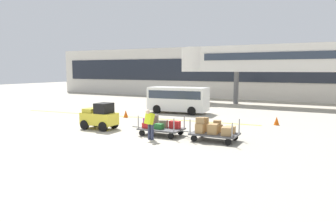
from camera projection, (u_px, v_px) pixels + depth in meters
The scene contains 11 objects.
ground_plane at pixel (112, 140), 16.22m from camera, with size 120.00×120.00×0.00m, color #A8A08E.
apron_lead_line at pixel (128, 117), 24.25m from camera, with size 19.46×0.20×0.01m, color yellow.
terminal_building at pixel (247, 72), 38.48m from camera, with size 56.82×2.51×6.34m.
jet_bridge at pixel (268, 59), 31.41m from camera, with size 19.86×3.00×5.90m.
baggage_tug at pixel (100, 117), 19.19m from camera, with size 2.13×1.27×1.58m.
baggage_cart_lead at pixel (160, 126), 17.42m from camera, with size 3.02×1.46×1.10m.
baggage_cart_middle at pixel (214, 130), 16.01m from camera, with size 3.02×1.46×1.18m.
baggage_handler at pixel (150, 123), 16.23m from camera, with size 0.47×0.48×1.56m.
shuttle_van at pixel (178, 98), 26.31m from camera, with size 4.96×2.35×2.10m.
safety_cone_near at pixel (126, 114), 23.89m from camera, with size 0.36×0.36×0.55m, color #EA590F.
safety_cone_far at pixel (277, 121), 20.63m from camera, with size 0.36×0.36×0.55m, color #EA590F.
Camera 1 is at (10.05, -12.64, 3.55)m, focal length 34.50 mm.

